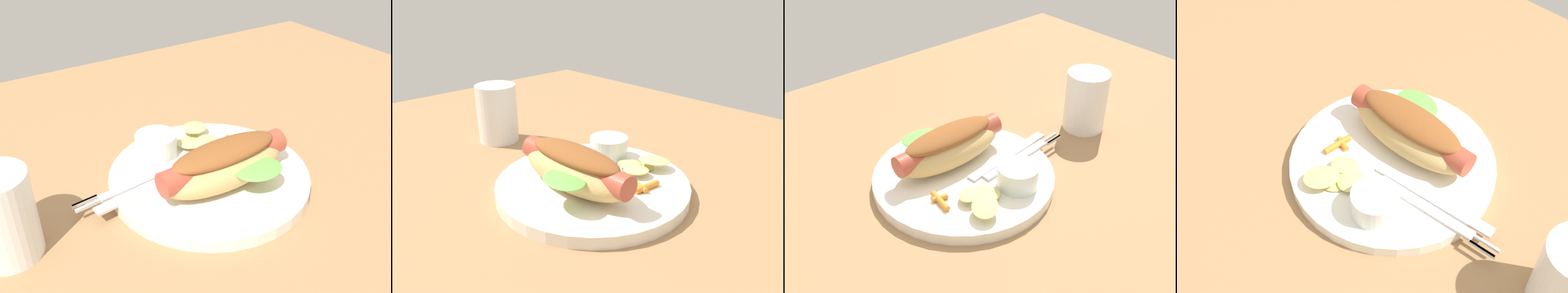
{
  "view_description": "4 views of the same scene",
  "coord_description": "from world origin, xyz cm",
  "views": [
    {
      "loc": [
        -26.87,
        -40.18,
        33.89
      ],
      "look_at": [
        -1.27,
        -1.47,
        5.13
      ],
      "focal_mm": 40.7,
      "sensor_mm": 36.0,
      "label": 1
    },
    {
      "loc": [
        33.64,
        -35.68,
        26.36
      ],
      "look_at": [
        -0.74,
        -2.8,
        6.28
      ],
      "focal_mm": 37.13,
      "sensor_mm": 36.0,
      "label": 2
    },
    {
      "loc": [
        34.46,
        41.62,
        43.72
      ],
      "look_at": [
        -1.76,
        -1.17,
        6.0
      ],
      "focal_mm": 46.07,
      "sensor_mm": 36.0,
      "label": 3
    },
    {
      "loc": [
        -29.06,
        30.8,
        54.43
      ],
      "look_at": [
        2.07,
        -1.24,
        3.61
      ],
      "focal_mm": 51.65,
      "sensor_mm": 36.0,
      "label": 4
    }
  ],
  "objects": [
    {
      "name": "plate",
      "position": [
        0.07,
        -2.66,
        0.8
      ],
      "size": [
        25.33,
        25.33,
        1.6
      ],
      "primitive_type": "cylinder",
      "color": "white",
      "rests_on": "ground_plane"
    },
    {
      "name": "knife",
      "position": [
        -7.41,
        -1.54,
        1.78
      ],
      "size": [
        15.79,
        3.21,
        0.36
      ],
      "primitive_type": "cube",
      "rotation": [
        0.0,
        0.0,
        3.26
      ],
      "color": "silver",
      "rests_on": "plate"
    },
    {
      "name": "fork",
      "position": [
        -8.84,
        0.14,
        1.8
      ],
      "size": [
        15.98,
        2.68,
        0.4
      ],
      "rotation": [
        0.0,
        0.0,
        3.24
      ],
      "color": "silver",
      "rests_on": "plate"
    },
    {
      "name": "carrot_garnish",
      "position": [
        6.32,
        0.23,
        1.99
      ],
      "size": [
        2.18,
        3.84,
        0.8
      ],
      "color": "orange",
      "rests_on": "plate"
    },
    {
      "name": "chips_pile",
      "position": [
        2.52,
        4.33,
        2.49
      ],
      "size": [
        7.29,
        8.25,
        1.8
      ],
      "color": "#D7CD77",
      "rests_on": "plate"
    },
    {
      "name": "drinking_cup",
      "position": [
        -24.34,
        -1.56,
        4.9
      ],
      "size": [
        6.69,
        6.69,
        9.81
      ],
      "primitive_type": "cylinder",
      "color": "white",
      "rests_on": "ground_plane"
    },
    {
      "name": "hot_dog",
      "position": [
        0.17,
        -5.85,
        4.57
      ],
      "size": [
        17.42,
        9.41,
        5.64
      ],
      "rotation": [
        0.0,
        0.0,
        3.16
      ],
      "color": "tan",
      "rests_on": "plate"
    },
    {
      "name": "sauce_ramekin",
      "position": [
        -3.73,
        4.3,
        3.18
      ],
      "size": [
        5.54,
        5.54,
        3.17
      ],
      "primitive_type": "cylinder",
      "color": "white",
      "rests_on": "plate"
    },
    {
      "name": "ground_plane",
      "position": [
        0.0,
        0.0,
        -0.9
      ],
      "size": [
        120.0,
        90.0,
        1.8
      ],
      "primitive_type": "cube",
      "color": "#9E754C"
    }
  ]
}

